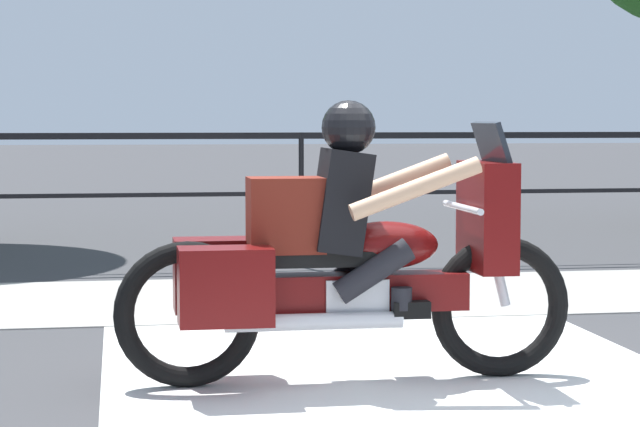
{
  "coord_description": "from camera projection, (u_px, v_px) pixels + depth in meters",
  "views": [
    {
      "loc": [
        -1.73,
        -6.33,
        1.43
      ],
      "look_at": [
        -0.59,
        0.67,
        0.88
      ],
      "focal_mm": 70.0,
      "sensor_mm": 36.0,
      "label": 1
    }
  ],
  "objects": [
    {
      "name": "sidewalk_band",
      "position": [
        337.0,
        296.0,
        9.96
      ],
      "size": [
        44.0,
        2.4,
        0.01
      ],
      "primitive_type": "cube",
      "color": "#99968E",
      "rests_on": "ground"
    },
    {
      "name": "ground_plane",
      "position": [
        449.0,
        387.0,
        6.62
      ],
      "size": [
        120.0,
        120.0,
        0.0
      ],
      "primitive_type": "plane",
      "color": "#38383A"
    },
    {
      "name": "fence_railing",
      "position": [
        301.0,
        162.0,
        11.82
      ],
      "size": [
        36.0,
        0.05,
        1.29
      ],
      "color": "black",
      "rests_on": "ground"
    },
    {
      "name": "crosswalk_band",
      "position": [
        416.0,
        396.0,
        6.38
      ],
      "size": [
        3.19,
        6.0,
        0.01
      ],
      "primitive_type": "cube",
      "color": "silver",
      "rests_on": "ground"
    },
    {
      "name": "motorcycle",
      "position": [
        341.0,
        257.0,
        6.69
      ],
      "size": [
        2.49,
        0.76,
        1.52
      ],
      "rotation": [
        0.0,
        0.0,
        -0.02
      ],
      "color": "black",
      "rests_on": "ground"
    }
  ]
}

